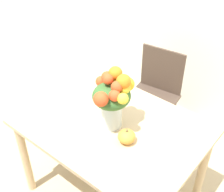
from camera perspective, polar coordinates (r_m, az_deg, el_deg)
ground_plane at (r=2.67m, az=0.06°, el=-17.20°), size 12.00×12.00×0.00m
dining_table at (r=2.17m, az=0.07°, el=-7.27°), size 1.21×0.89×0.75m
flower_vase at (r=1.94m, az=0.18°, el=-0.37°), size 0.31×0.31×0.42m
pumpkin at (r=1.95m, az=2.69°, el=-7.40°), size 0.11×0.11×0.10m
dining_chair_near_window at (r=2.85m, az=7.67°, el=0.09°), size 0.47×0.47×0.87m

